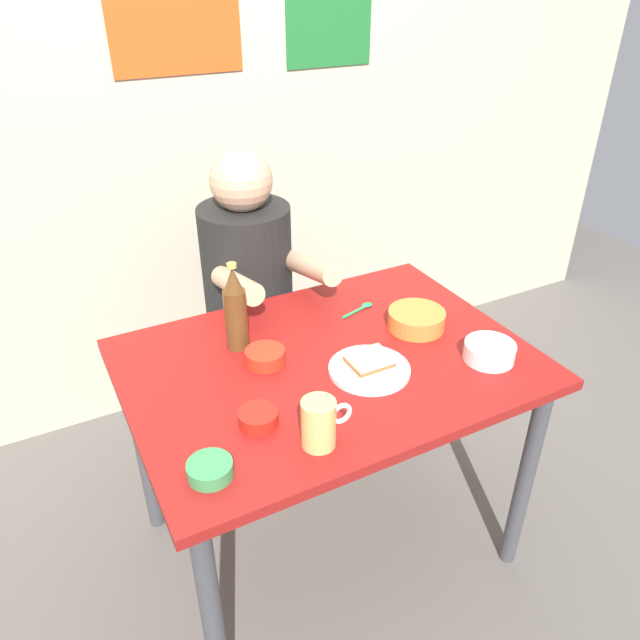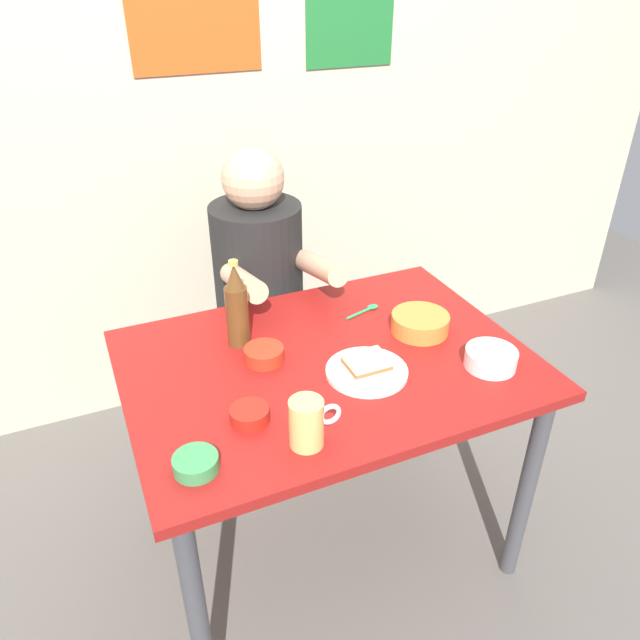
{
  "view_description": "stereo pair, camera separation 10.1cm",
  "coord_description": "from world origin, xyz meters",
  "px_view_note": "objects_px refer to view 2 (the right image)",
  "views": [
    {
      "loc": [
        -0.66,
        -1.21,
        1.7
      ],
      "look_at": [
        0.0,
        0.05,
        0.84
      ],
      "focal_mm": 33.99,
      "sensor_mm": 36.0,
      "label": 1
    },
    {
      "loc": [
        -0.57,
        -1.25,
        1.7
      ],
      "look_at": [
        0.0,
        0.05,
        0.84
      ],
      "focal_mm": 33.99,
      "sensor_mm": 36.0,
      "label": 2
    }
  ],
  "objects_px": {
    "sandwich": "(367,364)",
    "beer_mug": "(307,423)",
    "plate_orange": "(367,371)",
    "person_seated": "(259,262)",
    "stool": "(263,357)",
    "sauce_bowl_chili": "(264,354)",
    "dining_table": "(327,386)",
    "beer_bottle": "(237,307)"
  },
  "relations": [
    {
      "from": "sandwich",
      "to": "person_seated",
      "type": "bearing_deg",
      "value": 94.54
    },
    {
      "from": "beer_mug",
      "to": "stool",
      "type": "bearing_deg",
      "value": 78.26
    },
    {
      "from": "dining_table",
      "to": "beer_bottle",
      "type": "bearing_deg",
      "value": 138.0
    },
    {
      "from": "sauce_bowl_chili",
      "to": "plate_orange",
      "type": "bearing_deg",
      "value": -36.28
    },
    {
      "from": "beer_bottle",
      "to": "plate_orange",
      "type": "bearing_deg",
      "value": -46.42
    },
    {
      "from": "sandwich",
      "to": "plate_orange",
      "type": "bearing_deg",
      "value": -90.0
    },
    {
      "from": "dining_table",
      "to": "beer_mug",
      "type": "height_order",
      "value": "beer_mug"
    },
    {
      "from": "sandwich",
      "to": "beer_bottle",
      "type": "xyz_separation_m",
      "value": [
        -0.27,
        0.28,
        0.09
      ]
    },
    {
      "from": "plate_orange",
      "to": "beer_mug",
      "type": "height_order",
      "value": "beer_mug"
    },
    {
      "from": "sauce_bowl_chili",
      "to": "dining_table",
      "type": "bearing_deg",
      "value": -22.45
    },
    {
      "from": "stool",
      "to": "sauce_bowl_chili",
      "type": "xyz_separation_m",
      "value": [
        -0.17,
        -0.56,
        0.41
      ]
    },
    {
      "from": "person_seated",
      "to": "beer_bottle",
      "type": "bearing_deg",
      "value": -115.34
    },
    {
      "from": "dining_table",
      "to": "beer_mug",
      "type": "xyz_separation_m",
      "value": [
        -0.18,
        -0.29,
        0.15
      ]
    },
    {
      "from": "beer_mug",
      "to": "sauce_bowl_chili",
      "type": "xyz_separation_m",
      "value": [
        0.02,
        0.35,
        -0.04
      ]
    },
    {
      "from": "stool",
      "to": "sauce_bowl_chili",
      "type": "height_order",
      "value": "sauce_bowl_chili"
    },
    {
      "from": "sandwich",
      "to": "beer_bottle",
      "type": "distance_m",
      "value": 0.4
    },
    {
      "from": "person_seated",
      "to": "sandwich",
      "type": "bearing_deg",
      "value": -85.46
    },
    {
      "from": "person_seated",
      "to": "sauce_bowl_chili",
      "type": "xyz_separation_m",
      "value": [
        -0.17,
        -0.55,
        -0.0
      ]
    },
    {
      "from": "beer_mug",
      "to": "sauce_bowl_chili",
      "type": "height_order",
      "value": "beer_mug"
    },
    {
      "from": "stool",
      "to": "beer_mug",
      "type": "relative_size",
      "value": 3.57
    },
    {
      "from": "stool",
      "to": "sandwich",
      "type": "bearing_deg",
      "value": -85.53
    },
    {
      "from": "dining_table",
      "to": "beer_mug",
      "type": "distance_m",
      "value": 0.37
    },
    {
      "from": "sandwich",
      "to": "beer_mug",
      "type": "height_order",
      "value": "beer_mug"
    },
    {
      "from": "person_seated",
      "to": "plate_orange",
      "type": "distance_m",
      "value": 0.72
    },
    {
      "from": "stool",
      "to": "beer_mug",
      "type": "xyz_separation_m",
      "value": [
        -0.19,
        -0.92,
        0.45
      ]
    },
    {
      "from": "stool",
      "to": "beer_bottle",
      "type": "distance_m",
      "value": 0.71
    },
    {
      "from": "person_seated",
      "to": "plate_orange",
      "type": "bearing_deg",
      "value": -85.46
    },
    {
      "from": "dining_table",
      "to": "person_seated",
      "type": "bearing_deg",
      "value": 88.89
    },
    {
      "from": "dining_table",
      "to": "stool",
      "type": "distance_m",
      "value": 0.7
    },
    {
      "from": "dining_table",
      "to": "person_seated",
      "type": "height_order",
      "value": "person_seated"
    },
    {
      "from": "person_seated",
      "to": "beer_mug",
      "type": "bearing_deg",
      "value": -101.88
    },
    {
      "from": "person_seated",
      "to": "beer_mug",
      "type": "relative_size",
      "value": 5.71
    },
    {
      "from": "plate_orange",
      "to": "sandwich",
      "type": "bearing_deg",
      "value": 90.0
    },
    {
      "from": "stool",
      "to": "sauce_bowl_chili",
      "type": "relative_size",
      "value": 4.09
    },
    {
      "from": "stool",
      "to": "beer_mug",
      "type": "distance_m",
      "value": 1.04
    },
    {
      "from": "dining_table",
      "to": "plate_orange",
      "type": "height_order",
      "value": "plate_orange"
    },
    {
      "from": "sauce_bowl_chili",
      "to": "person_seated",
      "type": "bearing_deg",
      "value": 72.66
    },
    {
      "from": "plate_orange",
      "to": "beer_bottle",
      "type": "height_order",
      "value": "beer_bottle"
    },
    {
      "from": "beer_mug",
      "to": "person_seated",
      "type": "bearing_deg",
      "value": 78.12
    },
    {
      "from": "person_seated",
      "to": "sandwich",
      "type": "xyz_separation_m",
      "value": [
        0.06,
        -0.72,
        0.01
      ]
    },
    {
      "from": "beer_mug",
      "to": "beer_bottle",
      "type": "bearing_deg",
      "value": 92.27
    },
    {
      "from": "dining_table",
      "to": "sandwich",
      "type": "distance_m",
      "value": 0.18
    }
  ]
}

